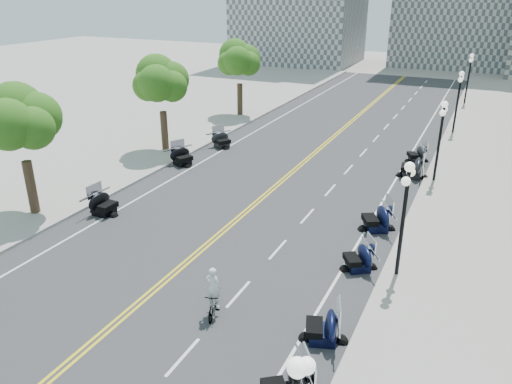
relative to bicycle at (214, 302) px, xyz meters
The scene contains 40 objects.
ground 3.38m from the bicycle, 152.77° to the left, with size 160.00×160.00×0.00m, color gray.
road 11.92m from the bicycle, 104.44° to the left, with size 16.00×90.00×0.01m, color #333335.
centerline_yellow_a 11.95m from the bicycle, 105.00° to the left, with size 0.12×90.00×0.00m, color yellow.
centerline_yellow_b 11.89m from the bicycle, 103.88° to the left, with size 0.12×90.00×0.00m, color yellow.
edge_line_north 12.04m from the bicycle, 73.43° to the left, with size 0.12×90.00×0.00m, color white.
edge_line_south 14.86m from the bicycle, 129.10° to the left, with size 0.12×90.00×0.00m, color white.
lane_dash_5 2.53m from the bicycle, 84.66° to the right, with size 0.12×2.00×0.00m, color white.
lane_dash_6 1.63m from the bicycle, 81.40° to the left, with size 0.12×2.00×0.00m, color white.
lane_dash_7 5.56m from the bicycle, 87.61° to the left, with size 0.12×2.00×0.00m, color white.
lane_dash_8 9.54m from the bicycle, 88.61° to the left, with size 0.12×2.00×0.00m, color white.
lane_dash_9 13.54m from the bicycle, 89.02° to the left, with size 0.12×2.00×0.00m, color white.
lane_dash_10 17.54m from the bicycle, 89.24° to the left, with size 0.12×2.00×0.00m, color white.
lane_dash_11 21.54m from the bicycle, 89.39° to the left, with size 0.12×2.00×0.00m, color white.
lane_dash_12 25.53m from the bicycle, 89.48° to the left, with size 0.12×2.00×0.00m, color white.
lane_dash_13 29.53m from the bicycle, 89.55° to the left, with size 0.12×2.00×0.00m, color white.
lane_dash_14 33.53m from the bicycle, 89.61° to the left, with size 0.12×2.00×0.00m, color white.
lane_dash_15 37.53m from the bicycle, 89.65° to the left, with size 0.12×2.00×0.00m, color white.
lane_dash_16 41.53m from the bicycle, 89.68° to the left, with size 0.12×2.00×0.00m, color white.
lane_dash_17 45.53m from the bicycle, 89.71° to the left, with size 0.12×2.00×0.00m, color white.
lane_dash_18 49.53m from the bicycle, 89.73° to the left, with size 0.12×2.00×0.00m, color white.
lane_dash_19 53.53m from the bicycle, 89.75° to the left, with size 0.12×2.00×0.00m, color white.
sidewalk_north 13.78m from the bicycle, 56.84° to the left, with size 5.00×90.00×0.15m, color #9E9991.
sidewalk_south 17.73m from the bicycle, 139.44° to the left, with size 5.00×90.00×0.15m, color #9E9991.
street_lamp_2 8.16m from the bicycle, 44.47° to the left, with size 0.50×1.20×4.90m, color black, non-canonical shape.
street_lamp_3 18.53m from the bicycle, 72.19° to the left, with size 0.50×1.20×4.90m, color black, non-canonical shape.
street_lamp_4 30.13m from the bicycle, 79.20° to the left, with size 0.50×1.20×4.90m, color black, non-canonical shape.
street_lamp_5 41.96m from the bicycle, 82.28° to the left, with size 0.50×1.20×4.90m, color black, non-canonical shape.
tree_2 14.09m from the bicycle, 164.78° to the left, with size 4.80×4.80×9.20m, color #235619, non-canonical shape.
tree_3 20.67m from the bicycle, 129.87° to the left, with size 4.80×4.80×9.20m, color #235619, non-canonical shape.
tree_4 30.72m from the bicycle, 115.23° to the left, with size 4.80×4.80×9.20m, color #235619, non-canonical shape.
motorcycle_n_5 4.12m from the bicycle, ahead, with size 1.82×1.82×1.27m, color black, non-canonical shape.
motorcycle_n_6 6.75m from the bicycle, 53.50° to the left, with size 1.77×1.77×1.24m, color black, non-canonical shape.
motorcycle_n_7 10.25m from the bicycle, 67.84° to the left, with size 2.01×2.01×1.41m, color black, non-canonical shape.
motorcycle_n_9 18.34m from the bicycle, 76.62° to the left, with size 2.16×2.16×1.51m, color black, non-canonical shape.
motorcycle_n_10 21.47m from the bicycle, 79.20° to the left, with size 1.77×1.77×1.24m, color black, non-canonical shape.
motorcycle_s_6 10.95m from the bicycle, 152.08° to the left, with size 1.89×1.89×1.32m, color black, non-canonical shape.
motorcycle_s_8 17.04m from the bicycle, 127.03° to the left, with size 1.91×1.91×1.33m, color black, non-canonical shape.
motorcycle_s_9 20.70m from the bicycle, 118.19° to the left, with size 1.83×1.83×1.28m, color black, non-canonical shape.
bicycle is the anchor object (origin of this frame).
cyclist_rider 1.34m from the bicycle, ahead, with size 0.60×0.39×1.64m, color white.
Camera 1 is at (10.98, -14.78, 11.35)m, focal length 35.00 mm.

